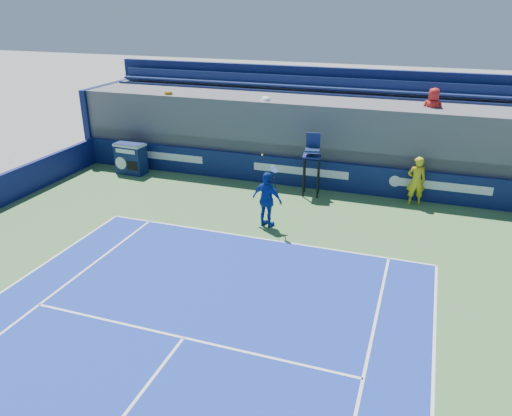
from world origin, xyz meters
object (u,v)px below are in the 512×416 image
(match_clock, at_px, (131,158))
(umpire_chair, at_px, (312,158))
(ball_person, at_px, (416,181))
(tennis_player, at_px, (267,200))

(match_clock, distance_m, umpire_chair, 8.22)
(ball_person, bearing_deg, tennis_player, 26.18)
(umpire_chair, bearing_deg, ball_person, 4.26)
(ball_person, xyz_separation_m, tennis_player, (-4.67, -3.71, 0.03))
(match_clock, xyz_separation_m, umpire_chair, (8.18, 0.05, 0.79))
(match_clock, bearing_deg, umpire_chair, 0.38)
(ball_person, distance_m, umpire_chair, 4.00)
(ball_person, relative_size, match_clock, 1.35)
(umpire_chair, relative_size, tennis_player, 0.96)
(match_clock, height_order, tennis_player, tennis_player)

